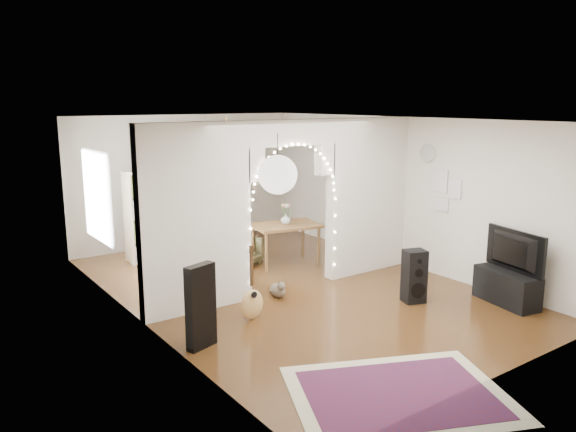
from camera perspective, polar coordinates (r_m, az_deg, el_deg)
floor at (r=9.19m, az=0.25°, el=-7.29°), size 7.50×7.50×0.00m
ceiling at (r=8.69m, az=0.27°, el=9.79°), size 5.00×7.50×0.02m
wall_back at (r=12.04m, az=-10.29°, el=3.68°), size 5.00×0.02×2.70m
wall_front at (r=6.28m, az=20.81°, el=-4.21°), size 5.00×0.02×2.70m
wall_left at (r=7.68m, az=-15.04°, el=-1.04°), size 0.02×7.50×2.70m
wall_right at (r=10.48m, az=11.41°, el=2.47°), size 0.02×7.50×2.70m
divider_wall at (r=8.83m, az=0.26°, el=1.49°), size 5.00×0.20×2.70m
fairy_lights at (r=8.70m, az=0.76°, el=2.17°), size 1.64×0.04×1.60m
window at (r=9.34m, az=-18.86°, el=1.89°), size 0.04×1.20×1.40m
wall_clock at (r=9.98m, az=14.03°, el=6.24°), size 0.03×0.31×0.31m
picture_frames at (r=9.80m, az=15.63°, el=2.52°), size 0.02×0.50×0.70m
paper_lantern at (r=5.68m, az=-1.06°, el=4.22°), size 0.40×0.40×0.40m
ceiling_fan at (r=10.39m, az=-6.29°, el=8.37°), size 1.10×1.10×0.30m
area_rug at (r=6.19m, az=11.20°, el=-17.36°), size 2.69×2.41×0.02m
guitar_case at (r=6.98m, az=-8.86°, el=-9.07°), size 0.43×0.25×1.06m
acoustic_guitar at (r=7.81m, az=-3.70°, el=-7.76°), size 0.37×0.17×0.90m
tabby_cat at (r=8.71m, az=-1.02°, el=-7.52°), size 0.24×0.46×0.30m
floor_speaker at (r=8.66m, az=12.70°, el=-6.00°), size 0.38×0.36×0.80m
media_console at (r=9.04m, az=21.33°, el=-6.78°), size 0.59×1.06×0.50m
tv at (r=8.88m, az=21.60°, el=-3.35°), size 0.35×1.08×0.62m
bookcase at (r=10.99m, az=-11.90°, el=0.29°), size 1.73×1.01×1.73m
dining_table at (r=10.33m, az=-0.24°, el=-1.22°), size 1.33×1.01×0.76m
flower_vase at (r=10.29m, az=-0.25°, el=-0.30°), size 0.21×0.21×0.19m
dining_chair_left at (r=9.05m, az=-6.22°, el=-6.20°), size 0.57×0.58×0.44m
dining_chair_right at (r=10.42m, az=-4.57°, el=-3.56°), size 0.68×0.69×0.51m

